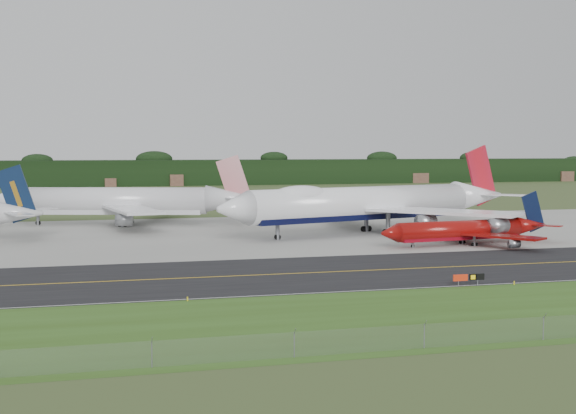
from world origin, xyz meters
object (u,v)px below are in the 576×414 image
at_px(jet_red_737, 468,230).
at_px(taxiway_sign, 469,277).
at_px(jet_star_tail, 124,202).
at_px(jet_ba_747, 371,203).

distance_m(jet_red_737, taxiway_sign, 44.76).
bearing_deg(taxiway_sign, jet_star_tail, 112.00).
bearing_deg(taxiway_sign, jet_ba_747, 80.48).
bearing_deg(jet_star_tail, jet_red_737, -42.77).
distance_m(jet_ba_747, jet_red_737, 25.39).
height_order(jet_red_737, jet_star_tail, jet_star_tail).
xyz_separation_m(jet_red_737, taxiway_sign, (-20.71, -39.65, -1.62)).
xyz_separation_m(jet_star_tail, taxiway_sign, (37.93, -93.91, -4.37)).
bearing_deg(jet_ba_747, taxiway_sign, -99.52).
distance_m(jet_red_737, jet_star_tail, 79.94).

